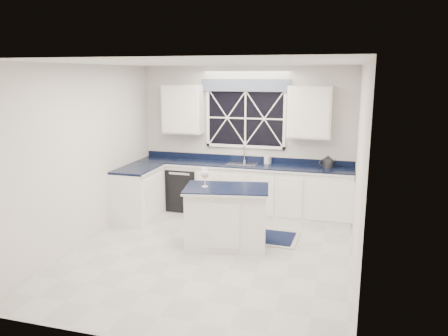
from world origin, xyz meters
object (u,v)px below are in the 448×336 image
(kettle, at_px, (328,162))
(wine_glass, at_px, (205,174))
(faucet, at_px, (244,154))
(soap_bottle, at_px, (268,158))
(island, at_px, (227,217))
(dishwasher, at_px, (186,188))

(kettle, distance_m, wine_glass, 2.45)
(faucet, height_order, soap_bottle, faucet)
(island, bearing_deg, soap_bottle, 70.07)
(kettle, relative_size, wine_glass, 1.02)
(faucet, bearing_deg, soap_bottle, -8.37)
(island, height_order, kettle, kettle)
(kettle, relative_size, soap_bottle, 1.32)
(wine_glass, bearing_deg, kettle, 46.76)
(faucet, distance_m, kettle, 1.52)
(dishwasher, xyz_separation_m, island, (1.26, -1.60, 0.05))
(kettle, xyz_separation_m, wine_glass, (-1.68, -1.79, 0.07))
(kettle, bearing_deg, wine_glass, -155.62)
(wine_glass, bearing_deg, island, 11.02)
(faucet, height_order, island, faucet)
(dishwasher, bearing_deg, kettle, 2.74)
(dishwasher, height_order, faucet, faucet)
(faucet, relative_size, soap_bottle, 1.40)
(island, bearing_deg, wine_glass, -179.19)
(island, distance_m, kettle, 2.27)
(island, xyz_separation_m, kettle, (1.36, 1.73, 0.58))
(dishwasher, distance_m, kettle, 2.70)
(kettle, distance_m, soap_bottle, 1.07)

